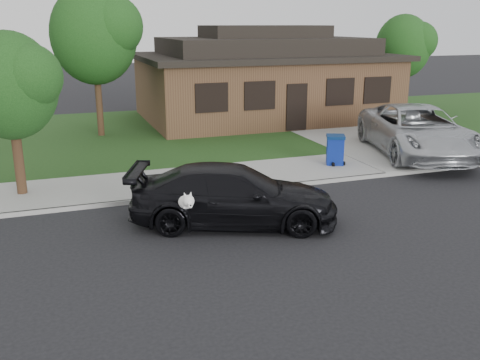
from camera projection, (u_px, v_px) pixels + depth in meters
name	position (u px, v px, depth m)	size (l,w,h in m)	color
ground	(339.00, 227.00, 13.30)	(120.00, 120.00, 0.00)	black
sidewalk	(264.00, 173.00, 17.81)	(60.00, 3.00, 0.12)	gray
curb	(282.00, 186.00, 16.45)	(60.00, 0.12, 0.12)	gray
lawn	(200.00, 130.00, 25.04)	(60.00, 13.00, 0.13)	#193814
driveway	(345.00, 133.00, 24.25)	(4.50, 13.00, 0.14)	gray
sedan	(234.00, 195.00, 13.31)	(5.55, 3.77, 1.49)	black
minivan	(417.00, 131.00, 19.85)	(2.99, 6.49, 1.80)	#B5B8BC
recycling_bin	(335.00, 150.00, 18.63)	(0.82, 0.82, 1.03)	navy
house	(264.00, 79.00, 27.55)	(12.60, 8.60, 4.65)	#422B1C
tree_0	(98.00, 33.00, 22.30)	(3.78, 3.60, 6.34)	#332114
tree_1	(406.00, 45.00, 29.17)	(3.15, 3.00, 5.25)	#332114
tree_2	(14.00, 84.00, 14.64)	(2.73, 2.60, 4.59)	#332114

